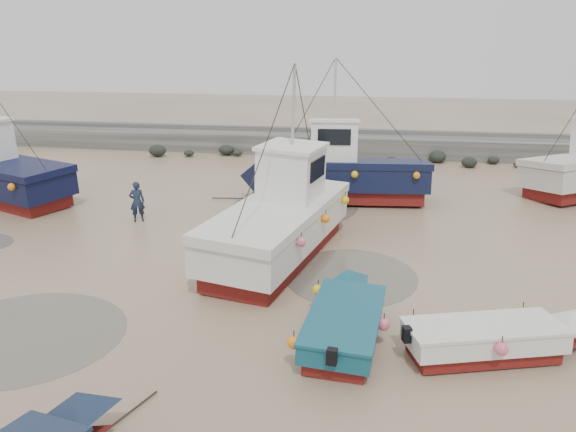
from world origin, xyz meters
name	(u,v)px	position (x,y,z in m)	size (l,w,h in m)	color
ground	(201,309)	(0.00, 0.00, 0.00)	(120.00, 120.00, 0.00)	tan
seawall	(311,144)	(0.05, 21.99, 0.63)	(60.00, 4.92, 1.50)	slate
puddle_a	(23,335)	(-3.89, -2.10, 0.00)	(5.05, 5.05, 0.01)	#5D574B
puddle_b	(351,276)	(3.86, 2.93, 0.00)	(4.11, 4.11, 0.01)	#5D574B
puddle_d	(296,205)	(0.96, 10.26, 0.00)	(5.53, 5.53, 0.01)	#5D574B
dinghy_2	(346,315)	(3.96, -0.77, 0.55)	(2.22, 5.86, 1.43)	maroon
dinghy_3	(499,335)	(7.47, -1.13, 0.55)	(5.70, 2.58, 1.43)	maroon
cabin_boat_1	(285,215)	(1.49, 4.62, 1.32)	(4.33, 10.83, 6.22)	maroon
cabin_boat_2	(339,172)	(2.77, 11.15, 1.35)	(9.78, 3.28, 6.22)	maroon
person	(139,221)	(-4.89, 6.94, 0.00)	(0.60, 0.39, 1.63)	#19233B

